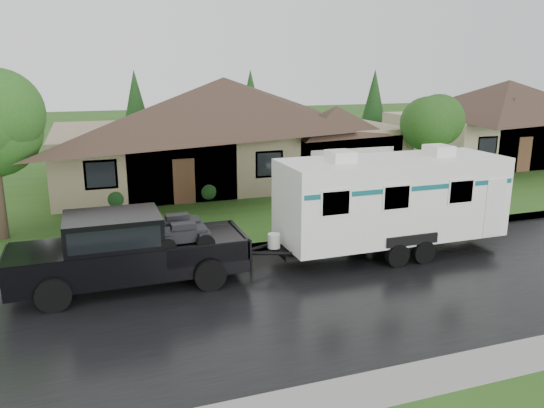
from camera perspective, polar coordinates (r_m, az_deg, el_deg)
The scene contains 10 objects.
ground at distance 16.86m, azimuth 0.45°, elevation -7.28°, with size 140.00×140.00×0.00m, color #2A541A.
road at distance 15.14m, azimuth 3.06°, elevation -9.90°, with size 140.00×8.00×0.01m, color black.
curb at distance 18.83m, azimuth -1.88°, elevation -4.68°, with size 140.00×0.50×0.15m, color gray.
lawn at distance 30.82m, azimuth -9.07°, elevation 2.72°, with size 140.00×26.00×0.15m, color #2A541A.
house_main at distance 29.68m, azimuth -4.52°, elevation 9.27°, with size 19.44×10.80×6.90m.
house_neighbor at distance 40.19m, azimuth 24.35°, elevation 9.01°, with size 15.12×9.72×6.45m.
tree_right_green at distance 28.58m, azimuth 16.75°, elevation 8.44°, with size 2.97×2.97×4.91m.
shrub_row at distance 25.73m, azimuth -2.39°, elevation 1.88°, with size 13.60×1.00×1.00m.
pickup_truck at distance 15.99m, azimuth -15.46°, elevation -4.54°, with size 6.62×2.52×2.21m.
travel_trailer at distance 18.47m, azimuth 12.73°, elevation 0.63°, with size 8.17×2.87×3.67m.
Camera 1 is at (-5.33, -14.73, 6.24)m, focal length 35.00 mm.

